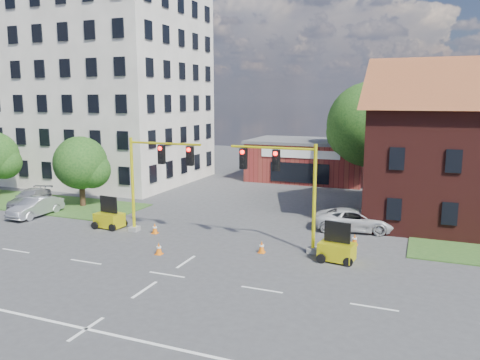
{
  "coord_description": "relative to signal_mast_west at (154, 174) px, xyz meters",
  "views": [
    {
      "loc": [
        11.57,
        -19.21,
        8.67
      ],
      "look_at": [
        -0.05,
        10.0,
        3.17
      ],
      "focal_mm": 35.0,
      "sensor_mm": 36.0,
      "label": 1
    }
  ],
  "objects": [
    {
      "name": "ground",
      "position": [
        4.36,
        -6.0,
        -3.92
      ],
      "size": [
        120.0,
        120.0,
        0.0
      ],
      "primitive_type": "plane",
      "color": "#3C3C3F",
      "rests_on": "ground"
    },
    {
      "name": "grass_verge_nw",
      "position": [
        -15.64,
        4.0,
        -3.88
      ],
      "size": [
        22.0,
        6.0,
        0.08
      ],
      "primitive_type": "cube",
      "color": "#274D1C",
      "rests_on": "ground"
    },
    {
      "name": "lane_markings",
      "position": [
        4.36,
        -9.0,
        -3.91
      ],
      "size": [
        60.0,
        36.0,
        0.01
      ],
      "primitive_type": null,
      "color": "white",
      "rests_on": "ground"
    },
    {
      "name": "office_block",
      "position": [
        -15.64,
        15.91,
        6.39
      ],
      "size": [
        18.4,
        15.4,
        20.6
      ],
      "color": "#BDB4A6",
      "rests_on": "ground"
    },
    {
      "name": "brick_shop",
      "position": [
        4.36,
        23.99,
        -1.76
      ],
      "size": [
        12.4,
        8.4,
        4.3
      ],
      "color": "maroon",
      "rests_on": "ground"
    },
    {
      "name": "tree_large",
      "position": [
        11.27,
        21.08,
        2.0
      ],
      "size": [
        8.52,
        8.11,
        10.24
      ],
      "color": "#351F13",
      "rests_on": "ground"
    },
    {
      "name": "tree_nw_front",
      "position": [
        -9.43,
        4.58,
        -0.5
      ],
      "size": [
        4.45,
        4.24,
        5.7
      ],
      "color": "#351F13",
      "rests_on": "ground"
    },
    {
      "name": "signal_mast_west",
      "position": [
        0.0,
        0.0,
        0.0
      ],
      "size": [
        5.3,
        0.6,
        6.2
      ],
      "color": "gray",
      "rests_on": "ground"
    },
    {
      "name": "signal_mast_east",
      "position": [
        8.71,
        0.0,
        0.0
      ],
      "size": [
        5.3,
        0.6,
        6.2
      ],
      "color": "gray",
      "rests_on": "ground"
    },
    {
      "name": "trailer_west",
      "position": [
        -3.65,
        0.04,
        -3.27
      ],
      "size": [
        1.95,
        1.41,
        2.08
      ],
      "rotation": [
        0.0,
        0.0,
        -0.11
      ],
      "color": "#FEF315",
      "rests_on": "ground"
    },
    {
      "name": "trailer_east",
      "position": [
        11.86,
        -0.88,
        -3.27
      ],
      "size": [
        1.98,
        1.46,
        2.08
      ],
      "rotation": [
        0.0,
        0.0,
        -0.14
      ],
      "color": "#FEF315",
      "rests_on": "ground"
    },
    {
      "name": "cone_a",
      "position": [
        2.36,
        -3.48,
        -3.58
      ],
      "size": [
        0.4,
        0.4,
        0.7
      ],
      "color": "orange",
      "rests_on": "ground"
    },
    {
      "name": "cone_b",
      "position": [
        -0.06,
        -0.01,
        -3.58
      ],
      "size": [
        0.4,
        0.4,
        0.7
      ],
      "color": "orange",
      "rests_on": "ground"
    },
    {
      "name": "cone_c",
      "position": [
        7.65,
        -1.08,
        -3.58
      ],
      "size": [
        0.4,
        0.4,
        0.7
      ],
      "color": "orange",
      "rests_on": "ground"
    },
    {
      "name": "cone_d",
      "position": [
        12.36,
        2.3,
        -3.58
      ],
      "size": [
        0.4,
        0.4,
        0.7
      ],
      "color": "orange",
      "rests_on": "ground"
    },
    {
      "name": "pickup_white",
      "position": [
        11.91,
        5.55,
        -3.19
      ],
      "size": [
        5.55,
        3.22,
        1.45
      ],
      "primitive_type": "imported",
      "rotation": [
        0.0,
        0.0,
        1.73
      ],
      "color": "silver",
      "rests_on": "ground"
    },
    {
      "name": "sedan_silver_front",
      "position": [
        -10.73,
        0.65,
        -3.2
      ],
      "size": [
        1.59,
        4.37,
        1.43
      ],
      "primitive_type": "imported",
      "rotation": [
        0.0,
        0.0,
        -0.02
      ],
      "color": "#9B9DA2",
      "rests_on": "ground"
    },
    {
      "name": "sedan_silver_rear",
      "position": [
        -13.68,
        2.99,
        -3.24
      ],
      "size": [
        3.15,
        5.03,
        1.36
      ],
      "primitive_type": "imported",
      "rotation": [
        0.0,
        0.0,
        0.29
      ],
      "color": "#9B9DA2",
      "rests_on": "ground"
    }
  ]
}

